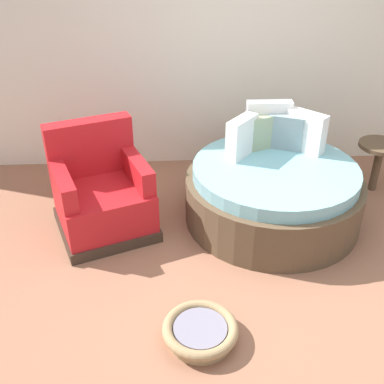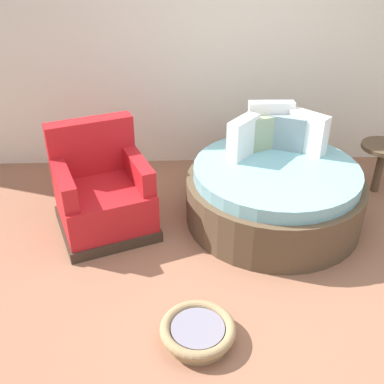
{
  "view_description": "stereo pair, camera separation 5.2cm",
  "coord_description": "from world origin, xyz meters",
  "px_view_note": "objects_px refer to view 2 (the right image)",
  "views": [
    {
      "loc": [
        -0.69,
        -2.64,
        2.43
      ],
      "look_at": [
        -0.52,
        0.49,
        0.55
      ],
      "focal_mm": 42.7,
      "sensor_mm": 36.0,
      "label": 1
    },
    {
      "loc": [
        -0.64,
        -2.64,
        2.43
      ],
      "look_at": [
        -0.52,
        0.49,
        0.55
      ],
      "focal_mm": 42.7,
      "sensor_mm": 36.0,
      "label": 2
    }
  ],
  "objects_px": {
    "round_daybed": "(274,191)",
    "pet_basket": "(198,331)",
    "red_armchair": "(102,194)",
    "side_table": "(383,154)"
  },
  "relations": [
    {
      "from": "round_daybed",
      "to": "pet_basket",
      "type": "relative_size",
      "value": 3.14
    },
    {
      "from": "round_daybed",
      "to": "pet_basket",
      "type": "bearing_deg",
      "value": -118.27
    },
    {
      "from": "red_armchair",
      "to": "pet_basket",
      "type": "relative_size",
      "value": 2.02
    },
    {
      "from": "side_table",
      "to": "pet_basket",
      "type": "bearing_deg",
      "value": -135.75
    },
    {
      "from": "red_armchair",
      "to": "side_table",
      "type": "relative_size",
      "value": 1.98
    },
    {
      "from": "round_daybed",
      "to": "red_armchair",
      "type": "xyz_separation_m",
      "value": [
        -1.55,
        -0.06,
        0.04
      ]
    },
    {
      "from": "side_table",
      "to": "round_daybed",
      "type": "bearing_deg",
      "value": -158.57
    },
    {
      "from": "red_armchair",
      "to": "pet_basket",
      "type": "bearing_deg",
      "value": -60.3
    },
    {
      "from": "round_daybed",
      "to": "red_armchair",
      "type": "height_order",
      "value": "round_daybed"
    },
    {
      "from": "red_armchair",
      "to": "pet_basket",
      "type": "distance_m",
      "value": 1.6
    }
  ]
}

